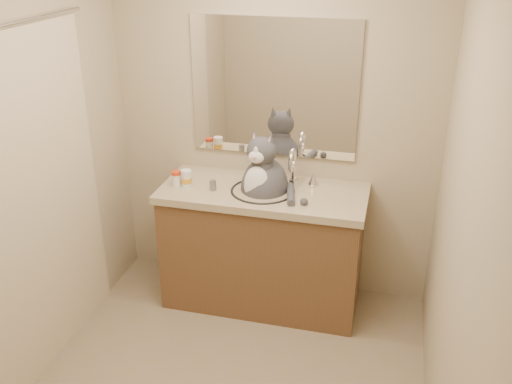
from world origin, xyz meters
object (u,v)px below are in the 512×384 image
pill_bottle_redcap (176,178)px  pill_bottle_orange (187,179)px  grey_canister (213,185)px  cat (264,184)px

pill_bottle_redcap → pill_bottle_orange: (0.07, 0.00, 0.00)m
pill_bottle_redcap → grey_canister: size_ratio=1.50×
grey_canister → cat: bearing=15.7°
grey_canister → pill_bottle_orange: bearing=177.5°
cat → grey_canister: bearing=-151.6°
cat → grey_canister: (-0.32, -0.09, -0.00)m
pill_bottle_orange → grey_canister: 0.18m
grey_canister → pill_bottle_redcap: bearing=178.4°
pill_bottle_redcap → grey_canister: pill_bottle_redcap is taller
cat → pill_bottle_redcap: cat is taller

